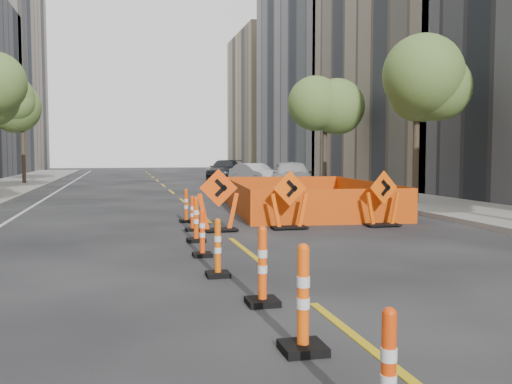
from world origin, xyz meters
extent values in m
plane|color=black|center=(0.00, 0.00, 0.00)|extent=(140.00, 140.00, 0.00)
cube|color=gray|center=(9.00, 12.00, 0.07)|extent=(4.00, 90.00, 0.15)
cube|color=gray|center=(17.00, 23.80, 7.00)|extent=(12.00, 16.00, 14.00)
cube|color=gray|center=(17.00, 40.20, 10.00)|extent=(12.00, 18.00, 20.00)
cube|color=tan|center=(17.00, 58.60, 8.00)|extent=(12.00, 14.00, 16.00)
cylinder|color=#382B1E|center=(-8.40, 30.00, 1.57)|extent=(0.24, 0.24, 3.15)
sphere|color=#5A7933|center=(-8.40, 30.00, 4.55)|extent=(2.80, 2.80, 2.80)
cylinder|color=#382B1E|center=(8.40, 12.00, 1.57)|extent=(0.24, 0.24, 3.15)
sphere|color=#5A7933|center=(8.40, 12.00, 4.55)|extent=(2.80, 2.80, 2.80)
cylinder|color=#382B1E|center=(8.40, 22.00, 1.57)|extent=(0.24, 0.24, 3.15)
sphere|color=#5A7933|center=(8.40, 22.00, 4.55)|extent=(2.80, 2.80, 2.80)
imported|color=#B7B6B8|center=(5.93, 20.14, 0.83)|extent=(2.93, 5.20, 1.67)
imported|color=#A8A8AD|center=(5.63, 27.08, 0.68)|extent=(2.76, 4.36, 1.36)
imported|color=black|center=(4.96, 33.87, 0.74)|extent=(3.73, 5.49, 1.48)
camera|label=1|loc=(-2.50, -7.70, 2.05)|focal=40.00mm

